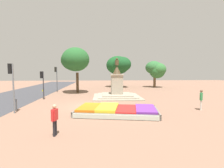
{
  "coord_description": "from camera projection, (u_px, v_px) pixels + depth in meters",
  "views": [
    {
      "loc": [
        1.2,
        -16.47,
        3.4
      ],
      "look_at": [
        2.33,
        1.76,
        1.99
      ],
      "focal_mm": 28.0,
      "sensor_mm": 36.0,
      "label": 1
    }
  ],
  "objects": [
    {
      "name": "park_tree_behind_statue",
      "position": [
        75.0,
        60.0,
        26.16
      ],
      "size": [
        4.41,
        5.34,
        6.77
      ],
      "color": "#4C3823",
      "rests_on": "ground_plane"
    },
    {
      "name": "pedestrian_with_handbag",
      "position": [
        201.0,
        99.0,
        14.98
      ],
      "size": [
        0.49,
        0.65,
        1.76
      ],
      "color": "beige",
      "rests_on": "ground_plane"
    },
    {
      "name": "park_tree_far_right",
      "position": [
        119.0,
        65.0,
        35.22
      ],
      "size": [
        4.81,
        5.82,
        6.35
      ],
      "color": "#4C3823",
      "rests_on": "ground_plane"
    },
    {
      "name": "traffic_light_near_crossing",
      "position": [
        12.0,
        79.0,
        13.72
      ],
      "size": [
        0.42,
        0.31,
        3.94
      ],
      "color": "slate",
      "rests_on": "ground_plane"
    },
    {
      "name": "flower_planter",
      "position": [
        116.0,
        111.0,
        13.72
      ],
      "size": [
        6.83,
        4.53,
        0.59
      ],
      "color": "#38281C",
      "rests_on": "ground_plane"
    },
    {
      "name": "pedestrian_near_planter",
      "position": [
        55.0,
        118.0,
        9.03
      ],
      "size": [
        0.29,
        0.56,
        1.66
      ],
      "color": "black",
      "rests_on": "ground_plane"
    },
    {
      "name": "traffic_light_mid_block",
      "position": [
        42.0,
        80.0,
        20.48
      ],
      "size": [
        0.41,
        0.29,
        3.3
      ],
      "color": "#2D2D33",
      "rests_on": "ground_plane"
    },
    {
      "name": "ground_plane",
      "position": [
        89.0,
        106.0,
        16.57
      ],
      "size": [
        86.81,
        86.81,
        0.0
      ],
      "primitive_type": "plane",
      "color": "#8C6651"
    },
    {
      "name": "statue_monument",
      "position": [
        117.0,
        90.0,
        22.08
      ],
      "size": [
        5.85,
        5.85,
        4.99
      ],
      "color": "#9D937F",
      "rests_on": "ground_plane"
    },
    {
      "name": "kerb_bollard_mid_a",
      "position": [
        16.0,
        105.0,
        14.64
      ],
      "size": [
        0.13,
        0.13,
        1.04
      ],
      "color": "#4C5156",
      "rests_on": "ground_plane"
    },
    {
      "name": "park_tree_far_left",
      "position": [
        156.0,
        69.0,
        34.98
      ],
      "size": [
        3.94,
        3.96,
        5.32
      ],
      "color": "brown",
      "rests_on": "ground_plane"
    },
    {
      "name": "traffic_light_far_corner",
      "position": [
        56.0,
        75.0,
        27.67
      ],
      "size": [
        0.42,
        0.3,
        3.97
      ],
      "color": "#4C5156",
      "rests_on": "ground_plane"
    }
  ]
}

